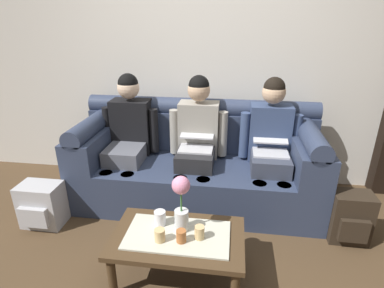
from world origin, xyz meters
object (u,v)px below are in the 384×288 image
(flower_vase, at_px, (181,201))
(cup_near_left, at_px, (199,232))
(backpack_left, at_px, (42,205))
(couch, at_px, (197,164))
(person_middle, at_px, (197,137))
(cup_near_right, at_px, (160,218))
(cup_far_left, at_px, (181,236))
(coffee_table, at_px, (178,241))
(cup_far_center, at_px, (160,235))
(person_left, at_px, (129,133))
(backpack_right, at_px, (350,218))
(person_right, at_px, (270,140))

(flower_vase, relative_size, cup_near_left, 4.52)
(backpack_left, bearing_deg, couch, 26.41)
(couch, bearing_deg, person_middle, -90.00)
(cup_near_right, height_order, cup_far_left, cup_near_right)
(coffee_table, distance_m, flower_vase, 0.29)
(cup_near_left, relative_size, cup_far_center, 1.04)
(couch, height_order, person_middle, person_middle)
(person_left, height_order, coffee_table, person_left)
(coffee_table, bearing_deg, backpack_right, 23.89)
(cup_near_left, xyz_separation_m, backpack_right, (1.15, 0.59, -0.20))
(flower_vase, distance_m, cup_far_center, 0.26)
(backpack_left, bearing_deg, cup_far_center, -22.96)
(couch, height_order, coffee_table, couch)
(cup_far_center, distance_m, backpack_left, 1.30)
(person_left, bearing_deg, backpack_right, -13.63)
(cup_near_right, bearing_deg, coffee_table, -32.16)
(flower_vase, relative_size, backpack_left, 1.04)
(coffee_table, xyz_separation_m, backpack_left, (-1.28, 0.42, -0.11))
(cup_near_left, distance_m, backpack_right, 1.31)
(coffee_table, relative_size, flower_vase, 2.18)
(person_right, bearing_deg, couch, 179.67)
(coffee_table, bearing_deg, cup_far_left, -61.39)
(cup_near_left, bearing_deg, cup_far_center, -166.27)
(cup_far_left, bearing_deg, person_left, 122.40)
(cup_near_right, xyz_separation_m, backpack_right, (1.44, 0.49, -0.20))
(person_left, xyz_separation_m, cup_near_left, (0.82, -1.07, -0.25))
(person_left, xyz_separation_m, person_right, (1.35, -0.00, -0.00))
(cup_far_left, bearing_deg, flower_vase, 98.72)
(cup_far_center, bearing_deg, person_left, 116.85)
(person_middle, xyz_separation_m, backpack_right, (1.30, -0.48, -0.45))
(couch, bearing_deg, cup_near_left, -82.13)
(flower_vase, bearing_deg, person_left, 124.71)
(person_middle, height_order, cup_far_center, person_middle)
(coffee_table, xyz_separation_m, cup_far_left, (0.04, -0.07, 0.10))
(couch, height_order, backpack_right, couch)
(flower_vase, xyz_separation_m, cup_near_left, (0.13, -0.07, -0.18))
(coffee_table, xyz_separation_m, backpack_right, (1.30, 0.58, -0.10))
(coffee_table, bearing_deg, person_right, 57.35)
(couch, bearing_deg, cup_far_left, -88.15)
(couch, xyz_separation_m, person_left, (-0.68, -0.00, 0.29))
(coffee_table, bearing_deg, flower_vase, 71.82)
(person_right, height_order, backpack_left, person_right)
(cup_far_left, relative_size, backpack_left, 0.22)
(person_left, distance_m, person_middle, 0.68)
(person_right, bearing_deg, backpack_right, -37.44)
(coffee_table, bearing_deg, cup_far_center, -142.43)
(cup_near_left, relative_size, cup_far_left, 1.06)
(person_right, distance_m, cup_near_right, 1.29)
(cup_near_right, xyz_separation_m, cup_far_left, (0.18, -0.15, -0.01))
(cup_near_right, distance_m, cup_far_center, 0.17)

